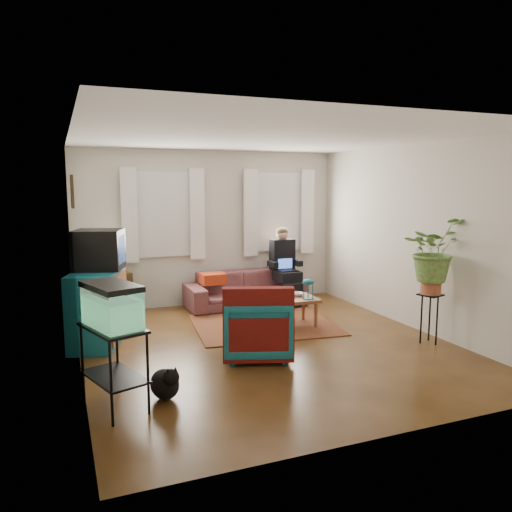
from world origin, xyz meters
name	(u,v)px	position (x,y,z in m)	size (l,w,h in m)	color
floor	(268,345)	(0.00, 0.00, 0.00)	(4.50, 5.00, 0.01)	#4F2B14
ceiling	(268,137)	(0.00, 0.00, 2.60)	(4.50, 5.00, 0.01)	white
wall_back	(210,228)	(0.00, 2.50, 1.30)	(4.50, 0.01, 2.60)	silver
wall_front	(394,280)	(0.00, -2.50, 1.30)	(4.50, 0.01, 2.60)	silver
wall_left	(75,254)	(-2.25, 0.00, 1.30)	(0.01, 5.00, 2.60)	silver
wall_right	(415,237)	(2.25, 0.00, 1.30)	(0.01, 5.00, 2.60)	silver
window_left	(163,214)	(-0.80, 2.48, 1.55)	(1.08, 0.04, 1.38)	white
window_right	(278,212)	(1.25, 2.48, 1.55)	(1.08, 0.04, 1.38)	white
curtains_left	(164,215)	(-0.80, 2.40, 1.55)	(1.36, 0.06, 1.50)	white
curtains_right	(280,212)	(1.25, 2.40, 1.55)	(1.36, 0.06, 1.50)	white
picture_frame	(73,191)	(-2.21, 0.85, 1.95)	(0.04, 0.32, 0.40)	#3D2616
area_rug	(264,325)	(0.31, 0.85, 0.01)	(2.00, 1.60, 0.01)	maroon
sofa	(246,283)	(0.47, 2.05, 0.39)	(1.99, 0.78, 0.78)	brown
seated_person	(284,269)	(1.19, 2.05, 0.59)	(0.50, 0.61, 1.19)	black
side_table	(113,294)	(-1.65, 2.32, 0.33)	(0.46, 0.46, 0.67)	#382015
table_lamp	(112,254)	(-1.65, 2.32, 0.96)	(0.34, 0.34, 0.61)	white
dresser	(98,307)	(-1.99, 0.89, 0.48)	(0.53, 1.06, 0.95)	#136273
crt_tv	(99,250)	(-1.94, 0.98, 1.21)	(0.58, 0.53, 0.51)	black
aquarium_stand	(114,368)	(-2.00, -1.15, 0.39)	(0.39, 0.69, 0.77)	black
aquarium	(112,305)	(-2.00, -1.15, 0.97)	(0.34, 0.63, 0.41)	#7FD899
black_cat	(165,381)	(-1.54, -1.10, 0.18)	(0.27, 0.42, 0.35)	black
armchair	(257,323)	(-0.27, -0.31, 0.40)	(0.78, 0.73, 0.80)	#136773
serape_throw	(258,317)	(-0.37, -0.60, 0.57)	(0.80, 0.18, 0.66)	#9E0A0A
coffee_table	(282,313)	(0.52, 0.70, 0.21)	(1.01, 0.55, 0.42)	brown
cup_a	(269,298)	(0.29, 0.62, 0.46)	(0.11, 0.11, 0.09)	white
cup_b	(289,298)	(0.56, 0.53, 0.46)	(0.09, 0.09, 0.09)	beige
bowl	(297,294)	(0.80, 0.78, 0.44)	(0.20, 0.20, 0.05)	white
snack_tray	(261,297)	(0.25, 0.85, 0.43)	(0.31, 0.31, 0.04)	#B21414
birdcage	(308,289)	(0.86, 0.55, 0.56)	(0.16, 0.16, 0.29)	#115B6B
plant_stand	(429,319)	(1.97, -0.68, 0.32)	(0.27, 0.27, 0.65)	black
potted_plant	(432,259)	(1.97, -0.68, 1.09)	(0.74, 0.64, 0.82)	#599947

